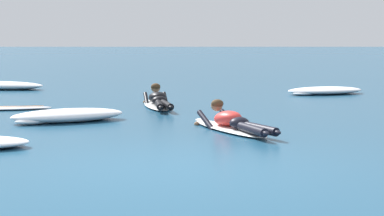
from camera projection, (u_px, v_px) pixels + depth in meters
name	position (u px, v px, depth m)	size (l,w,h in m)	color
ground_plane	(181.00, 94.00, 18.28)	(120.00, 120.00, 0.00)	navy
surfer_near	(229.00, 123.00, 11.37)	(1.48, 2.53, 0.54)	white
surfer_far	(156.00, 101.00, 15.02)	(0.94, 2.73, 0.53)	white
whitewater_front	(322.00, 91.00, 18.19)	(2.31, 1.51, 0.20)	white
whitewater_back	(65.00, 116.00, 12.56)	(2.27, 1.63, 0.24)	white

